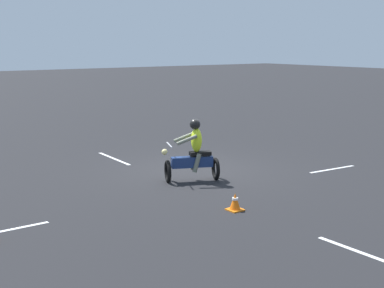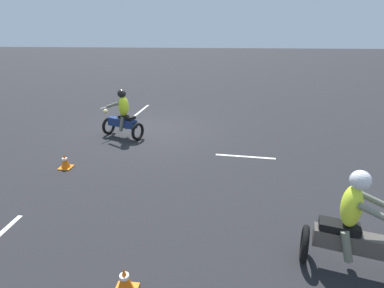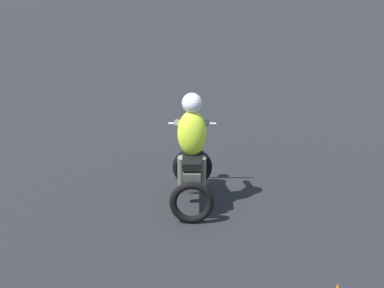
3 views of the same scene
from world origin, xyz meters
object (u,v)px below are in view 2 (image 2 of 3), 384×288
object	(u,v)px
motorcycle_rider_background	(353,230)
traffic_cone_far_center	(65,162)
motorcycle_rider_foreground	(123,117)
traffic_cone_near_right	(125,281)

from	to	relation	value
motorcycle_rider_background	traffic_cone_far_center	world-z (taller)	motorcycle_rider_background
motorcycle_rider_foreground	traffic_cone_far_center	world-z (taller)	motorcycle_rider_foreground
motorcycle_rider_background	traffic_cone_far_center	distance (m)	6.79
motorcycle_rider_foreground	motorcycle_rider_background	distance (m)	7.71
traffic_cone_near_right	traffic_cone_far_center	size ratio (longest dim) A/B	1.08
motorcycle_rider_foreground	traffic_cone_near_right	bearing A→B (deg)	-138.55
traffic_cone_far_center	traffic_cone_near_right	bearing A→B (deg)	127.16
motorcycle_rider_foreground	traffic_cone_near_right	size ratio (longest dim) A/B	3.97
motorcycle_rider_background	traffic_cone_near_right	distance (m)	3.34
motorcycle_rider_background	traffic_cone_near_right	size ratio (longest dim) A/B	3.97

